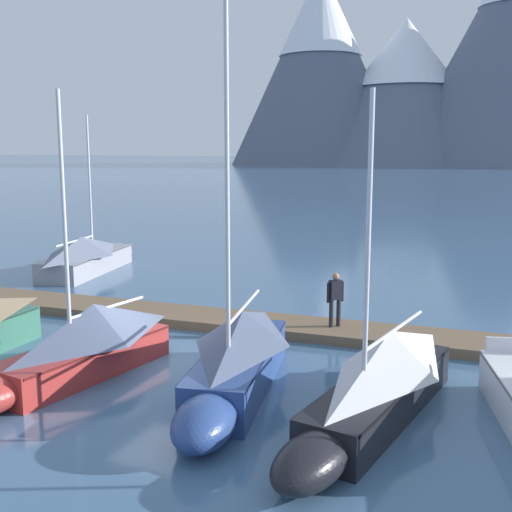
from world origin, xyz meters
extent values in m
plane|color=#426689|center=(0.00, 0.00, 0.00)|extent=(700.00, 700.00, 0.00)
cone|color=slate|center=(-57.72, 189.12, 31.04)|extent=(57.48, 57.48, 62.09)
cone|color=white|center=(-57.72, 189.12, 48.37)|extent=(26.76, 26.76, 27.53)
cone|color=slate|center=(-31.30, 195.27, 22.81)|extent=(68.29, 68.29, 45.63)
cone|color=white|center=(-31.30, 195.27, 35.07)|extent=(33.36, 33.36, 21.23)
cube|color=brown|center=(0.00, 4.00, 0.15)|extent=(22.42, 3.48, 0.30)
cylinder|color=#38383D|center=(0.06, 3.15, 0.12)|extent=(21.42, 1.68, 0.24)
cylinder|color=#38383D|center=(-0.06, 4.85, 0.12)|extent=(21.42, 1.68, 0.24)
cube|color=#93939E|center=(-10.08, 9.32, 0.46)|extent=(3.09, 6.33, 0.92)
ellipsoid|color=#93939E|center=(-10.74, 12.54, 0.46)|extent=(1.87, 1.73, 0.87)
cube|color=#424247|center=(-10.08, 9.32, 0.88)|extent=(3.10, 6.22, 0.06)
cylinder|color=silver|center=(-10.21, 9.97, 4.06)|extent=(0.10, 0.10, 6.29)
cylinder|color=silver|center=(-9.87, 8.33, 1.63)|extent=(0.76, 3.30, 0.08)
pyramid|color=slate|center=(-9.98, 8.88, 1.33)|extent=(3.09, 5.19, 0.83)
cube|color=#B2332D|center=(-1.42, -1.64, 0.42)|extent=(2.10, 5.09, 0.84)
cube|color=#501614|center=(-1.42, -1.64, 0.80)|extent=(2.13, 5.00, 0.06)
cylinder|color=silver|center=(-1.48, -2.07, 3.97)|extent=(0.10, 0.10, 6.27)
cylinder|color=silver|center=(-1.29, -0.76, 1.61)|extent=(0.45, 2.62, 0.08)
pyramid|color=#4C5670|center=(-1.37, -1.27, 1.32)|extent=(2.21, 4.15, 0.97)
cube|color=navy|center=(2.56, -0.85, 0.50)|extent=(2.56, 5.56, 1.00)
ellipsoid|color=navy|center=(3.22, -3.84, 0.50)|extent=(1.65, 2.35, 0.95)
cube|color=#121D39|center=(2.56, -0.85, 0.96)|extent=(2.57, 5.47, 0.06)
cylinder|color=silver|center=(2.79, -1.89, 4.93)|extent=(0.10, 0.10, 7.85)
cylinder|color=silver|center=(2.42, -0.20, 1.89)|extent=(0.83, 3.39, 0.08)
pyramid|color=#4C5670|center=(2.47, -0.45, 1.41)|extent=(2.57, 4.57, 0.82)
cube|color=black|center=(6.07, -1.09, 0.44)|extent=(2.13, 5.93, 0.88)
ellipsoid|color=black|center=(5.60, -4.35, 0.44)|extent=(1.42, 2.33, 0.84)
cube|color=black|center=(6.07, -1.09, 0.84)|extent=(2.15, 5.83, 0.06)
cylinder|color=silver|center=(5.92, -2.10, 3.87)|extent=(0.10, 0.10, 5.98)
cylinder|color=silver|center=(6.17, -0.35, 1.78)|extent=(0.58, 3.52, 0.08)
pyramid|color=silver|center=(6.13, -0.66, 1.35)|extent=(2.21, 4.82, 0.93)
cylinder|color=#232328|center=(3.33, 4.17, 0.73)|extent=(0.14, 0.14, 0.86)
cylinder|color=#232328|center=(3.51, 4.36, 0.73)|extent=(0.14, 0.14, 0.86)
cube|color=black|center=(3.42, 4.26, 1.46)|extent=(0.42, 0.43, 0.60)
sphere|color=#A37556|center=(3.42, 4.26, 1.88)|extent=(0.22, 0.22, 0.22)
cylinder|color=black|center=(3.25, 4.08, 1.39)|extent=(0.09, 0.09, 0.62)
cylinder|color=black|center=(3.59, 4.45, 1.39)|extent=(0.09, 0.09, 0.62)
sphere|color=white|center=(-5.44, -0.01, 0.19)|extent=(0.38, 0.38, 0.38)
cylinder|color=#262628|center=(-5.44, -0.01, 0.42)|extent=(0.06, 0.06, 0.08)
camera|label=1|loc=(8.80, -14.04, 5.78)|focal=44.48mm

